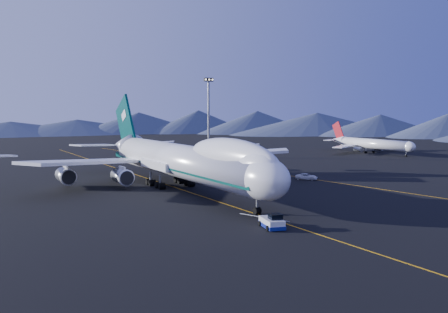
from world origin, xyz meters
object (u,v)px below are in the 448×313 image
boeing_747 (181,160)px  pushback_tug (272,223)px  service_van (307,177)px  second_jet (371,144)px  floodlight_mast (209,117)px

boeing_747 → pushback_tug: 35.02m
pushback_tug → service_van: size_ratio=1.01×
pushback_tug → service_van: bearing=59.2°
second_jet → service_van: bearing=-155.7°
second_jet → service_van: (-62.38, -40.56, -2.66)m
pushback_tug → second_jet: second_jet is taller
second_jet → floodlight_mast: size_ratio=1.52×
boeing_747 → service_van: 30.48m
boeing_747 → pushback_tug: boeing_747 is taller
boeing_747 → pushback_tug: size_ratio=14.73×
service_van → floodlight_mast: floodlight_mast is taller
pushback_tug → service_van: (33.00, 32.94, 0.06)m
pushback_tug → floodlight_mast: size_ratio=0.19×
boeing_747 → floodlight_mast: floodlight_mast is taller
boeing_747 → service_van: size_ratio=14.88×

